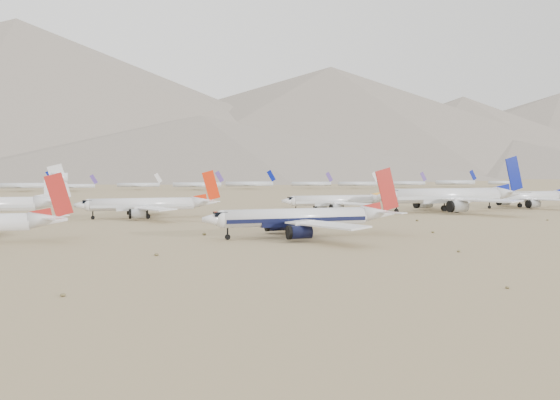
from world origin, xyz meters
name	(u,v)px	position (x,y,z in m)	size (l,w,h in m)	color
ground	(345,237)	(0.00, 0.00, 0.00)	(7000.00, 7000.00, 0.00)	olive
main_airliner	(304,218)	(-8.63, 4.11, 4.47)	(46.10, 45.03, 16.27)	white
row2_navy_widebody	(452,196)	(71.82, 61.00, 5.98)	(60.16, 58.83, 21.40)	white
row2_gold_tail	(338,201)	(30.36, 73.53, 4.23)	(42.48, 41.54, 15.12)	white
row2_orange_tail	(149,205)	(-39.44, 67.74, 4.42)	(44.15, 43.19, 15.75)	white
row2_blue_far	(526,197)	(115.54, 71.46, 4.63)	(46.82, 45.78, 16.64)	white
distant_storage_row	(217,184)	(36.38, 339.37, 4.38)	(622.86, 57.32, 14.63)	silver
mountain_range	(146,116)	(70.18, 1648.01, 190.32)	(7354.00, 3024.00, 470.00)	slate
foothills	(355,150)	(526.68, 1100.00, 67.15)	(4637.50, 1395.00, 155.00)	slate
desert_scrub	(398,254)	(-2.24, -27.66, 0.29)	(261.14, 121.67, 0.63)	brown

